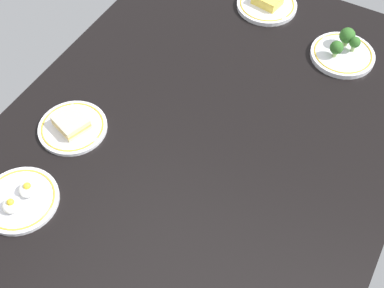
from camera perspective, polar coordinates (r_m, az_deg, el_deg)
dining_table at (r=136.24cm, az=0.00°, el=-1.01°), size 157.43×104.75×4.00cm
plate_eggs at (r=131.70cm, az=-18.67°, el=-5.87°), size 19.02×19.02×4.65cm
plate_cheese at (r=176.47cm, az=8.38°, el=15.23°), size 19.87×19.87×4.52cm
plate_broccoli at (r=163.17cm, az=16.55°, el=9.91°), size 19.36×19.36×7.69cm
plate_sandwich at (r=141.37cm, az=-13.23°, el=1.95°), size 18.64×18.64×4.32cm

